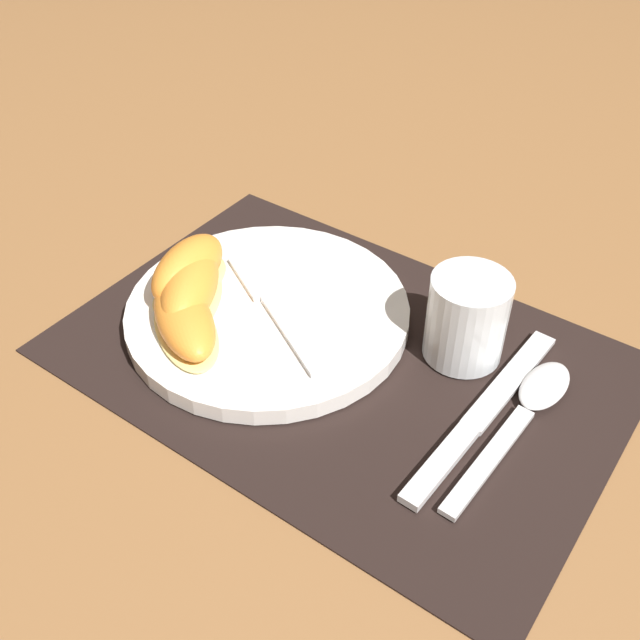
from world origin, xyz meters
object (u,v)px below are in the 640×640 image
citrus_wedge_1 (191,290)px  knife (480,416)px  citrus_wedge_2 (185,321)px  juice_glass (466,322)px  plate (265,315)px  spoon (530,404)px  fork (271,301)px  citrus_wedge_0 (188,272)px

citrus_wedge_1 → knife: bearing=9.2°
citrus_wedge_2 → juice_glass: bearing=34.0°
citrus_wedge_1 → citrus_wedge_2: (0.02, -0.03, -0.00)m
juice_glass → citrus_wedge_1: (-0.22, -0.10, -0.00)m
plate → juice_glass: (0.16, 0.07, 0.03)m
plate → spoon: plate is taller
juice_glass → spoon: size_ratio=0.41×
juice_glass → spoon: 0.08m
juice_glass → knife: size_ratio=0.35×
fork → citrus_wedge_2: (-0.03, -0.07, 0.01)m
citrus_wedge_0 → citrus_wedge_1: bearing=-42.6°
plate → citrus_wedge_2: (-0.03, -0.07, 0.02)m
juice_glass → spoon: juice_glass is taller
citrus_wedge_1 → citrus_wedge_2: bearing=-55.8°
juice_glass → citrus_wedge_2: size_ratio=0.64×
juice_glass → citrus_wedge_2: (-0.20, -0.13, -0.00)m
knife → citrus_wedge_2: 0.26m
knife → fork: size_ratio=1.37×
citrus_wedge_1 → citrus_wedge_2: size_ratio=0.98×
fork → plate: bearing=-93.8°
spoon → citrus_wedge_0: bearing=-169.2°
plate → knife: size_ratio=1.14×
knife → spoon: size_ratio=1.19×
plate → spoon: bearing=9.6°
knife → fork: 0.21m
plate → fork: 0.01m
knife → citrus_wedge_1: (-0.26, -0.04, 0.03)m
knife → citrus_wedge_0: (-0.28, -0.03, 0.03)m
spoon → plate: bearing=-170.4°
citrus_wedge_0 → citrus_wedge_1: size_ratio=0.88×
knife → spoon: (0.03, 0.03, 0.00)m
knife → spoon: spoon is taller
spoon → fork: (-0.24, -0.03, 0.01)m
citrus_wedge_0 → citrus_wedge_2: citrus_wedge_0 is taller
citrus_wedge_2 → knife: bearing=16.6°
citrus_wedge_0 → fork: bearing=20.3°
knife → citrus_wedge_2: size_ratio=1.84×
knife → citrus_wedge_2: (-0.24, -0.07, 0.03)m
juice_glass → knife: bearing=-51.4°
plate → juice_glass: 0.18m
juice_glass → plate: bearing=-157.5°
knife → citrus_wedge_0: bearing=-174.6°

